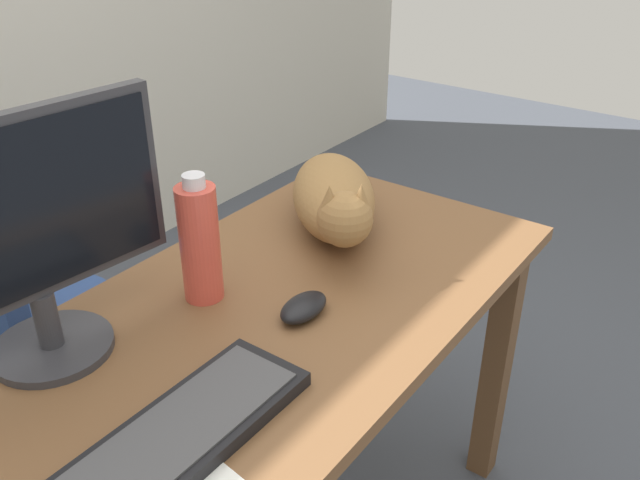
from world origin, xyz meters
TOP-DOWN VIEW (x-y plane):
  - desk at (0.00, 0.00)m, footprint 1.32×0.64m
  - office_chair at (-0.15, 0.63)m, footprint 0.50×0.48m
  - monitor at (-0.28, 0.21)m, footprint 0.48×0.20m
  - keyboard at (-0.31, -0.12)m, footprint 0.44×0.15m
  - cat at (0.36, 0.08)m, footprint 0.48×0.42m
  - computer_mouse at (0.05, -0.07)m, footprint 0.11×0.06m
  - water_bottle at (-0.01, 0.12)m, footprint 0.07×0.07m

SIDE VIEW (x-z plane):
  - office_chair at x=-0.15m, z-range -0.06..0.87m
  - desk at x=0.00m, z-range 0.25..1.00m
  - keyboard at x=-0.31m, z-range 0.75..0.78m
  - computer_mouse at x=0.05m, z-range 0.75..0.78m
  - cat at x=0.36m, z-range 0.73..0.93m
  - water_bottle at x=-0.01m, z-range 0.74..0.99m
  - monitor at x=-0.28m, z-range 0.77..1.18m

